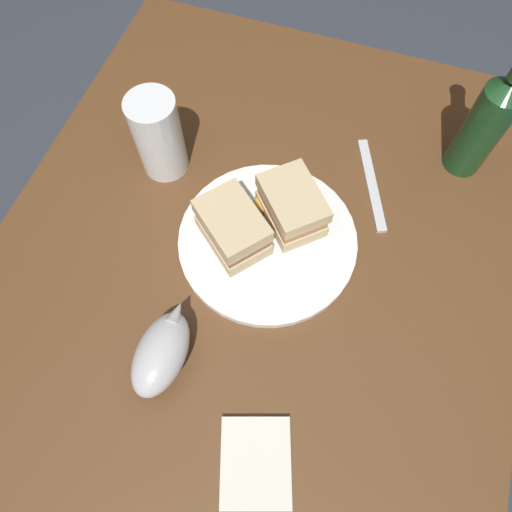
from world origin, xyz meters
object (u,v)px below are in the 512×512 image
(plate, at_px, (268,240))
(sandwich_half_left, at_px, (292,206))
(pint_glass, at_px, (160,140))
(gravy_boat, at_px, (162,353))
(cider_bottle, at_px, (488,121))
(sandwich_half_right, at_px, (233,228))
(napkin, at_px, (256,462))
(fork, at_px, (371,184))

(plate, relative_size, sandwich_half_left, 2.15)
(sandwich_half_left, height_order, pint_glass, pint_glass)
(pint_glass, bearing_deg, gravy_boat, 23.28)
(sandwich_half_left, relative_size, cider_bottle, 0.48)
(sandwich_half_right, height_order, cider_bottle, cider_bottle)
(napkin, bearing_deg, sandwich_half_right, -155.30)
(sandwich_half_right, distance_m, cider_bottle, 0.42)
(sandwich_half_right, distance_m, gravy_boat, 0.20)
(napkin, bearing_deg, gravy_boat, -118.10)
(napkin, distance_m, fork, 0.46)
(pint_glass, relative_size, napkin, 1.32)
(sandwich_half_right, xyz_separation_m, cider_bottle, (-0.27, 0.32, 0.05))
(fork, bearing_deg, sandwich_half_right, -69.09)
(gravy_boat, height_order, cider_bottle, cider_bottle)
(napkin, relative_size, fork, 0.61)
(napkin, height_order, fork, napkin)
(sandwich_half_left, distance_m, gravy_boat, 0.29)
(sandwich_half_left, xyz_separation_m, cider_bottle, (-0.20, 0.24, 0.06))
(sandwich_half_left, relative_size, sandwich_half_right, 1.00)
(sandwich_half_right, distance_m, fork, 0.26)
(pint_glass, relative_size, fork, 0.81)
(pint_glass, bearing_deg, sandwich_half_left, 80.05)
(sandwich_half_right, relative_size, gravy_boat, 1.00)
(sandwich_half_right, relative_size, pint_glass, 0.90)
(sandwich_half_left, xyz_separation_m, gravy_boat, (0.27, -0.10, -0.01))
(sandwich_half_right, distance_m, napkin, 0.32)
(sandwich_half_right, height_order, gravy_boat, sandwich_half_right)
(pint_glass, distance_m, gravy_boat, 0.34)
(sandwich_half_left, xyz_separation_m, pint_glass, (-0.04, -0.23, 0.01))
(plate, distance_m, sandwich_half_left, 0.07)
(sandwich_half_left, distance_m, sandwich_half_right, 0.10)
(pint_glass, bearing_deg, fork, 101.29)
(sandwich_half_right, bearing_deg, sandwich_half_left, 131.97)
(gravy_boat, distance_m, cider_bottle, 0.59)
(plate, relative_size, pint_glass, 1.92)
(sandwich_half_right, bearing_deg, pint_glass, -123.35)
(pint_glass, xyz_separation_m, cider_bottle, (-0.16, 0.48, 0.04))
(sandwich_half_left, bearing_deg, gravy_boat, -20.63)
(plate, bearing_deg, napkin, 15.19)
(plate, height_order, napkin, plate)
(gravy_boat, relative_size, fork, 0.73)
(sandwich_half_left, relative_size, napkin, 1.18)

